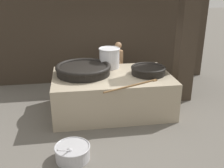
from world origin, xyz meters
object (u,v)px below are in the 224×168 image
at_px(giant_wok_far, 148,70).
at_px(stock_pot, 109,57).
at_px(prep_bowl_vegetables, 72,152).
at_px(cook, 118,64).
at_px(giant_wok_near, 83,69).

bearing_deg(giant_wok_far, stock_pot, 141.32).
xyz_separation_m(giant_wok_far, prep_bowl_vegetables, (-2.08, -1.96, -0.97)).
height_order(giant_wok_far, stock_pot, stock_pot).
bearing_deg(cook, prep_bowl_vegetables, 55.29).
bearing_deg(cook, stock_pot, 53.55).
bearing_deg(stock_pot, cook, 64.89).
height_order(stock_pot, prep_bowl_vegetables, stock_pot).
bearing_deg(giant_wok_near, stock_pot, 31.75).
bearing_deg(stock_pot, giant_wok_far, -38.68).
bearing_deg(prep_bowl_vegetables, cook, 66.62).
distance_m(giant_wok_near, giant_wok_far, 1.73).
xyz_separation_m(cook, prep_bowl_vegetables, (-1.54, -3.56, -0.68)).
distance_m(giant_wok_near, prep_bowl_vegetables, 2.48).
bearing_deg(giant_wok_far, prep_bowl_vegetables, -136.58).
xyz_separation_m(giant_wok_near, stock_pot, (0.77, 0.48, 0.16)).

